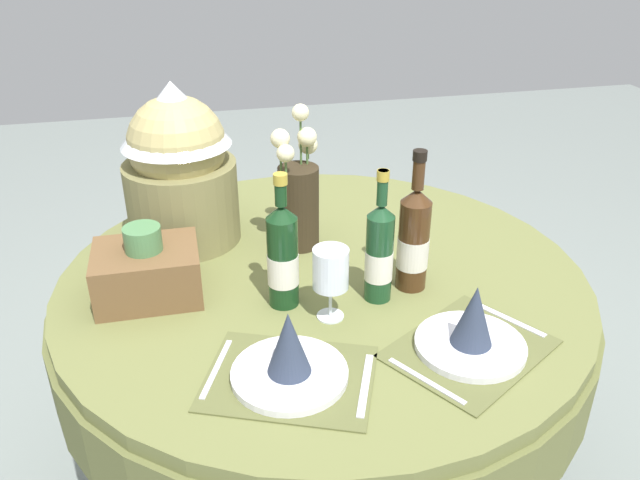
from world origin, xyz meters
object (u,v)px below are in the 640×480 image
(wine_glass_left, at_px, (331,270))
(wine_bottle_right, at_px, (283,256))
(wine_bottle_centre, at_px, (379,252))
(gift_tub_back_left, at_px, (178,160))
(flower_vase, at_px, (298,195))
(wine_bottle_left, at_px, (414,239))
(woven_basket_side_left, at_px, (147,271))
(place_setting_right, at_px, (472,332))
(dining_table, at_px, (323,315))
(place_setting_left, at_px, (289,360))

(wine_glass_left, bearing_deg, wine_bottle_right, 139.18)
(wine_bottle_centre, distance_m, gift_tub_back_left, 0.62)
(flower_vase, bearing_deg, wine_bottle_left, -50.50)
(wine_bottle_right, relative_size, woven_basket_side_left, 1.35)
(place_setting_right, height_order, flower_vase, flower_vase)
(wine_bottle_left, xyz_separation_m, gift_tub_back_left, (-0.54, 0.39, 0.10))
(wine_bottle_left, height_order, wine_glass_left, wine_bottle_left)
(wine_glass_left, xyz_separation_m, woven_basket_side_left, (-0.41, 0.19, -0.06))
(wine_bottle_left, xyz_separation_m, wine_bottle_centre, (-0.10, -0.03, -0.01))
(wine_bottle_centre, height_order, wine_bottle_right, wine_bottle_right)
(place_setting_right, distance_m, gift_tub_back_left, 0.90)
(wine_glass_left, height_order, woven_basket_side_left, woven_basket_side_left)
(wine_bottle_centre, xyz_separation_m, woven_basket_side_left, (-0.54, 0.13, -0.06))
(gift_tub_back_left, height_order, woven_basket_side_left, gift_tub_back_left)
(dining_table, bearing_deg, flower_vase, 99.77)
(wine_glass_left, distance_m, woven_basket_side_left, 0.46)
(dining_table, height_order, wine_bottle_centre, wine_bottle_centre)
(woven_basket_side_left, bearing_deg, wine_bottle_left, -9.01)
(place_setting_left, distance_m, place_setting_right, 0.40)
(place_setting_right, distance_m, woven_basket_side_left, 0.78)
(wine_bottle_right, xyz_separation_m, wine_glass_left, (0.10, -0.08, -0.00))
(dining_table, xyz_separation_m, wine_glass_left, (-0.03, -0.20, 0.26))
(wine_bottle_right, height_order, woven_basket_side_left, wine_bottle_right)
(place_setting_right, height_order, wine_bottle_right, wine_bottle_right)
(flower_vase, bearing_deg, gift_tub_back_left, 160.29)
(wine_bottle_left, bearing_deg, place_setting_right, -82.55)
(place_setting_right, bearing_deg, gift_tub_back_left, 130.78)
(wine_bottle_right, bearing_deg, gift_tub_back_left, 118.45)
(flower_vase, relative_size, wine_glass_left, 2.23)
(wine_bottle_centre, height_order, gift_tub_back_left, gift_tub_back_left)
(flower_vase, distance_m, wine_bottle_right, 0.30)
(flower_vase, xyz_separation_m, wine_glass_left, (0.00, -0.37, -0.02))
(place_setting_right, xyz_separation_m, wine_bottle_right, (-0.36, 0.27, 0.08))
(wine_bottle_right, bearing_deg, flower_vase, 71.66)
(dining_table, xyz_separation_m, wine_bottle_centre, (0.10, -0.14, 0.26))
(wine_bottle_centre, bearing_deg, woven_basket_side_left, 166.03)
(wine_bottle_left, relative_size, gift_tub_back_left, 0.79)
(wine_glass_left, bearing_deg, place_setting_left, -124.26)
(place_setting_left, bearing_deg, wine_glass_left, 55.74)
(wine_bottle_left, relative_size, woven_basket_side_left, 1.45)
(flower_vase, height_order, gift_tub_back_left, gift_tub_back_left)
(wine_bottle_left, bearing_deg, woven_basket_side_left, 170.99)
(place_setting_left, relative_size, gift_tub_back_left, 0.91)
(dining_table, distance_m, wine_bottle_centre, 0.31)
(place_setting_left, bearing_deg, dining_table, 67.66)
(wine_bottle_left, distance_m, wine_glass_left, 0.25)
(gift_tub_back_left, relative_size, woven_basket_side_left, 1.82)
(place_setting_right, distance_m, wine_bottle_centre, 0.29)
(place_setting_left, xyz_separation_m, woven_basket_side_left, (-0.28, 0.38, 0.02))
(place_setting_right, height_order, wine_glass_left, wine_glass_left)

